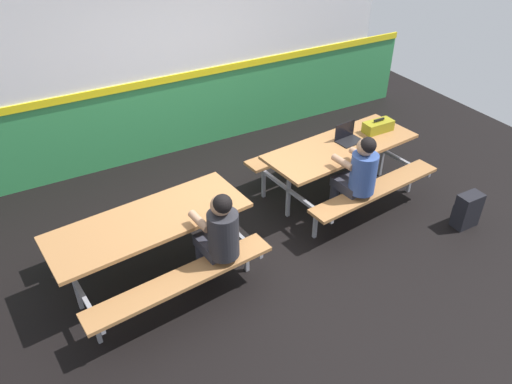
{
  "coord_description": "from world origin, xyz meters",
  "views": [
    {
      "loc": [
        -2.24,
        -3.9,
        3.72
      ],
      "look_at": [
        0.0,
        0.11,
        0.55
      ],
      "focal_mm": 34.54,
      "sensor_mm": 36.0,
      "label": 1
    }
  ],
  "objects_px": {
    "toolbox_grey": "(378,126)",
    "student_nearer": "(219,234)",
    "picnic_table_right": "(340,156)",
    "backpack_dark": "(467,210)",
    "laptop_dark": "(348,137)",
    "student_further": "(358,174)",
    "picnic_table_left": "(151,232)"
  },
  "relations": [
    {
      "from": "picnic_table_right",
      "to": "backpack_dark",
      "type": "distance_m",
      "value": 1.63
    },
    {
      "from": "laptop_dark",
      "to": "backpack_dark",
      "type": "distance_m",
      "value": 1.66
    },
    {
      "from": "toolbox_grey",
      "to": "backpack_dark",
      "type": "distance_m",
      "value": 1.5
    },
    {
      "from": "picnic_table_right",
      "to": "toolbox_grey",
      "type": "bearing_deg",
      "value": 6.16
    },
    {
      "from": "picnic_table_right",
      "to": "laptop_dark",
      "type": "distance_m",
      "value": 0.25
    },
    {
      "from": "laptop_dark",
      "to": "backpack_dark",
      "type": "relative_size",
      "value": 0.78
    },
    {
      "from": "laptop_dark",
      "to": "toolbox_grey",
      "type": "bearing_deg",
      "value": 1.85
    },
    {
      "from": "picnic_table_left",
      "to": "laptop_dark",
      "type": "distance_m",
      "value": 2.75
    },
    {
      "from": "student_further",
      "to": "laptop_dark",
      "type": "xyz_separation_m",
      "value": [
        0.34,
        0.63,
        0.08
      ]
    },
    {
      "from": "backpack_dark",
      "to": "student_further",
      "type": "bearing_deg",
      "value": 149.11
    },
    {
      "from": "toolbox_grey",
      "to": "picnic_table_right",
      "type": "bearing_deg",
      "value": -173.84
    },
    {
      "from": "laptop_dark",
      "to": "backpack_dark",
      "type": "bearing_deg",
      "value": -58.36
    },
    {
      "from": "laptop_dark",
      "to": "picnic_table_right",
      "type": "bearing_deg",
      "value": -158.76
    },
    {
      "from": "picnic_table_left",
      "to": "picnic_table_right",
      "type": "relative_size",
      "value": 1.0
    },
    {
      "from": "picnic_table_right",
      "to": "laptop_dark",
      "type": "height_order",
      "value": "laptop_dark"
    },
    {
      "from": "picnic_table_right",
      "to": "toolbox_grey",
      "type": "relative_size",
      "value": 5.18
    },
    {
      "from": "student_further",
      "to": "toolbox_grey",
      "type": "distance_m",
      "value": 1.07
    },
    {
      "from": "student_further",
      "to": "laptop_dark",
      "type": "distance_m",
      "value": 0.72
    },
    {
      "from": "laptop_dark",
      "to": "toolbox_grey",
      "type": "distance_m",
      "value": 0.5
    },
    {
      "from": "student_nearer",
      "to": "backpack_dark",
      "type": "xyz_separation_m",
      "value": [
        3.01,
        -0.49,
        -0.49
      ]
    },
    {
      "from": "laptop_dark",
      "to": "student_nearer",
      "type": "bearing_deg",
      "value": -159.03
    },
    {
      "from": "laptop_dark",
      "to": "picnic_table_left",
      "type": "bearing_deg",
      "value": -172.93
    },
    {
      "from": "picnic_table_left",
      "to": "student_nearer",
      "type": "relative_size",
      "value": 1.72
    },
    {
      "from": "picnic_table_right",
      "to": "student_further",
      "type": "height_order",
      "value": "student_further"
    },
    {
      "from": "picnic_table_left",
      "to": "toolbox_grey",
      "type": "bearing_deg",
      "value": 6.27
    },
    {
      "from": "student_further",
      "to": "toolbox_grey",
      "type": "xyz_separation_m",
      "value": [
        0.84,
        0.65,
        0.1
      ]
    },
    {
      "from": "picnic_table_left",
      "to": "picnic_table_right",
      "type": "distance_m",
      "value": 2.6
    },
    {
      "from": "picnic_table_left",
      "to": "student_further",
      "type": "distance_m",
      "value": 2.4
    },
    {
      "from": "toolbox_grey",
      "to": "student_nearer",
      "type": "bearing_deg",
      "value": -162.34
    },
    {
      "from": "picnic_table_right",
      "to": "toolbox_grey",
      "type": "distance_m",
      "value": 0.68
    },
    {
      "from": "student_further",
      "to": "picnic_table_left",
      "type": "bearing_deg",
      "value": 172.89
    },
    {
      "from": "backpack_dark",
      "to": "student_nearer",
      "type": "bearing_deg",
      "value": 170.79
    }
  ]
}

